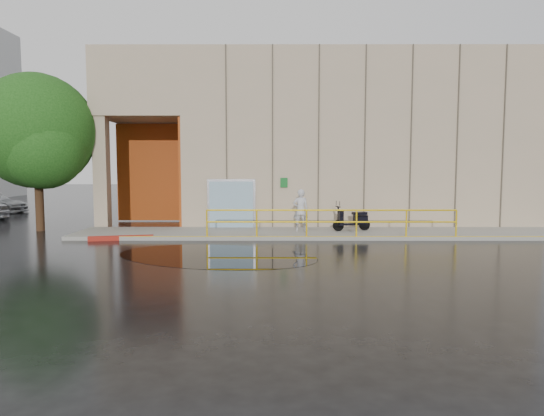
{
  "coord_description": "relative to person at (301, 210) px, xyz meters",
  "views": [
    {
      "loc": [
        2.01,
        -15.16,
        2.83
      ],
      "look_at": [
        1.98,
        3.0,
        1.25
      ],
      "focal_mm": 32.0,
      "sensor_mm": 36.0,
      "label": 1
    }
  ],
  "objects": [
    {
      "name": "ground",
      "position": [
        -3.15,
        -4.61,
        -1.02
      ],
      "size": [
        120.0,
        120.0,
        0.0
      ],
      "primitive_type": "plane",
      "color": "black",
      "rests_on": "ground"
    },
    {
      "name": "sidewalk",
      "position": [
        0.85,
        -0.11,
        -0.94
      ],
      "size": [
        20.0,
        3.0,
        0.15
      ],
      "primitive_type": "cube",
      "color": "gray",
      "rests_on": "ground"
    },
    {
      "name": "building",
      "position": [
        1.95,
        6.38,
        3.19
      ],
      "size": [
        20.0,
        10.17,
        8.0
      ],
      "color": "tan",
      "rests_on": "ground"
    },
    {
      "name": "guardrail",
      "position": [
        1.1,
        -1.46,
        -0.34
      ],
      "size": [
        9.56,
        0.06,
        1.03
      ],
      "color": "#DCB10B",
      "rests_on": "sidewalk"
    },
    {
      "name": "person",
      "position": [
        0.0,
        0.0,
        0.0
      ],
      "size": [
        0.65,
        0.45,
        1.73
      ],
      "primitive_type": "imported",
      "rotation": [
        0.0,
        0.0,
        3.08
      ],
      "color": "#BBBBC1",
      "rests_on": "sidewalk"
    },
    {
      "name": "scooter",
      "position": [
        2.14,
        0.13,
        -0.15
      ],
      "size": [
        1.64,
        0.84,
        1.24
      ],
      "rotation": [
        0.0,
        0.0,
        0.22
      ],
      "color": "black",
      "rests_on": "sidewalk"
    },
    {
      "name": "red_curb",
      "position": [
        -6.93,
        -1.51,
        -0.93
      ],
      "size": [
        2.39,
        0.66,
        0.18
      ],
      "primitive_type": "cube",
      "rotation": [
        0.0,
        0.0,
        0.2
      ],
      "color": "maroon",
      "rests_on": "ground"
    },
    {
      "name": "puddle",
      "position": [
        -2.94,
        -4.7,
        -1.01
      ],
      "size": [
        7.43,
        5.79,
        0.01
      ],
      "primitive_type": "cube",
      "rotation": [
        0.0,
        0.0,
        -0.31
      ],
      "color": "black",
      "rests_on": "ground"
    },
    {
      "name": "tree_near",
      "position": [
        -11.16,
        1.05,
        3.11
      ],
      "size": [
        4.93,
        4.93,
        6.79
      ],
      "rotation": [
        0.0,
        0.0,
        -0.39
      ],
      "color": "#311D10",
      "rests_on": "ground"
    }
  ]
}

